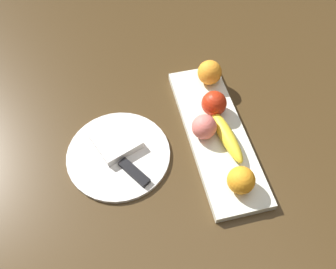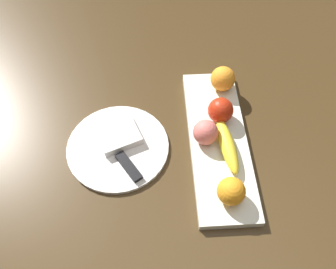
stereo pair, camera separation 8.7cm
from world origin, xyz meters
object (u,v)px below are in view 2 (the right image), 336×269
orange_near_apple (231,191)px  knife (125,162)px  fruit_tray (218,141)px  folded_napkin (117,133)px  banana (227,145)px  dinner_plate (118,147)px  peach (206,132)px  orange_near_banana (221,79)px  apple (221,110)px

orange_near_apple → knife: orange_near_apple is taller
fruit_tray → folded_napkin: bearing=82.8°
banana → dinner_plate: banana is taller
dinner_plate → folded_napkin: bearing=0.0°
fruit_tray → knife: same height
peach → knife: peach is taller
banana → peach: size_ratio=2.60×
orange_near_banana → dinner_plate: bearing=121.4°
fruit_tray → dinner_plate: (-0.00, 0.26, -0.01)m
fruit_tray → banana: bearing=-154.2°
apple → knife: size_ratio=0.41×
fruit_tray → apple: apple is taller
apple → banana: size_ratio=0.40×
banana → folded_napkin: (0.06, 0.27, -0.02)m
dinner_plate → folded_napkin: size_ratio=2.53×
orange_near_apple → dinner_plate: size_ratio=0.25×
banana → orange_near_banana: orange_near_banana is taller
orange_near_apple → knife: 0.27m
fruit_tray → apple: (0.07, -0.01, 0.04)m
apple → orange_near_banana: orange_near_banana is taller
apple → folded_napkin: (-0.03, 0.27, -0.03)m
orange_near_banana → folded_napkin: size_ratio=0.66×
fruit_tray → folded_napkin: folded_napkin is taller
apple → peach: 0.08m
fruit_tray → banana: banana is taller
fruit_tray → folded_napkin: 0.26m
banana → orange_near_banana: bearing=170.0°
apple → knife: 0.28m
apple → orange_near_banana: size_ratio=0.98×
peach → knife: size_ratio=0.39×
fruit_tray → apple: bearing=-9.2°
apple → banana: 0.10m
orange_near_banana → folded_napkin: orange_near_banana is taller
banana → orange_near_apple: 0.13m
apple → fruit_tray: bearing=170.8°
banana → folded_napkin: size_ratio=1.60×
banana → dinner_plate: (0.03, 0.27, -0.03)m
apple → folded_napkin: apple is taller
orange_near_apple → peach: (0.16, 0.04, -0.00)m
fruit_tray → knife: 0.24m
fruit_tray → banana: 0.04m
orange_near_apple → peach: size_ratio=1.02×
fruit_tray → orange_near_apple: orange_near_apple is taller
orange_near_apple → orange_near_banana: 0.33m
orange_near_apple → knife: (0.11, 0.24, -0.04)m
orange_near_banana → banana: bearing=176.7°
folded_napkin → orange_near_apple: bearing=-126.7°
fruit_tray → orange_near_banana: orange_near_banana is taller
dinner_plate → knife: bearing=-158.3°
orange_near_apple → folded_napkin: (0.19, 0.26, -0.03)m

